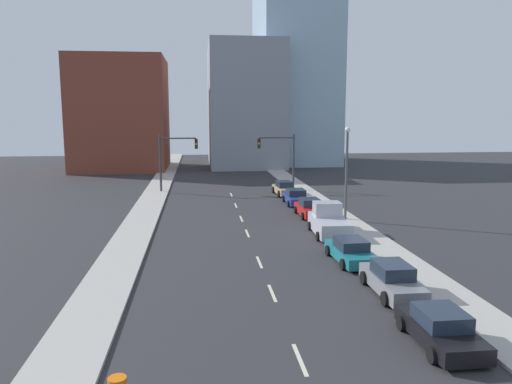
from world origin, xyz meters
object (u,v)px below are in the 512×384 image
Objects in this scene: sedan_teal at (351,251)px; sedan_tan at (284,189)px; sedan_gray at (392,280)px; sedan_blue at (296,197)px; sedan_black at (440,329)px; traffic_signal_right at (283,154)px; sedan_red at (310,208)px; street_lamp at (347,166)px; traffic_signal_left at (171,155)px; pickup_truck_silver at (329,222)px.

sedan_teal is 24.89m from sedan_tan.
sedan_blue is (0.10, 24.69, -0.04)m from sedan_gray.
sedan_gray reaches higher than sedan_blue.
sedan_blue is (0.34, 30.11, 0.03)m from sedan_black.
sedan_red is (-0.22, -14.82, -3.46)m from traffic_signal_right.
sedan_red is 0.93× the size of sedan_tan.
street_lamp reaches higher than sedan_gray.
sedan_black is 24.25m from sedan_red.
traffic_signal_left reaches higher than sedan_blue.
sedan_gray is 1.01× the size of sedan_blue.
sedan_teal is at bearing -90.79° from sedan_blue.
street_lamp is at bearing 82.41° from sedan_black.
traffic_signal_left is 24.96m from pickup_truck_silver.
street_lamp is 1.69× the size of sedan_red.
sedan_teal is at bearing -93.51° from sedan_red.
traffic_signal_left is 1.46× the size of sedan_black.
sedan_blue is at bearing 89.59° from sedan_gray.
pickup_truck_silver is at bearing 89.47° from sedan_gray.
sedan_black is 35.73m from sedan_tan.
street_lamp reaches higher than traffic_signal_left.
sedan_blue is at bearing 92.33° from pickup_truck_silver.
traffic_signal_left is at bearing 107.03° from sedan_black.
sedan_black is 0.93× the size of sedan_blue.
sedan_gray is 1.00× the size of sedan_teal.
traffic_signal_right is 9.62m from sedan_blue.
sedan_gray is at bearing -69.93° from traffic_signal_left.
sedan_teal is 19.27m from sedan_blue.
sedan_tan is at bearing 92.98° from pickup_truck_silver.
sedan_red is (0.15, 18.83, -0.01)m from sedan_gray.
traffic_signal_left is 22.60m from street_lamp.
street_lamp reaches higher than sedan_black.
sedan_black is at bearing -90.90° from traffic_signal_right.
traffic_signal_right reaches higher than sedan_gray.
pickup_truck_silver is at bearing 84.20° from sedan_teal.
traffic_signal_left is 1.35× the size of sedan_gray.
traffic_signal_left is 1.00× the size of traffic_signal_right.
sedan_teal is 13.42m from sedan_red.
sedan_red is at bearing -49.97° from traffic_signal_left.
traffic_signal_right is at bearing 88.98° from sedan_black.
sedan_gray is 24.69m from sedan_blue.
sedan_black is at bearing -92.69° from sedan_gray.
street_lamp reaches higher than sedan_tan.
sedan_black is (-0.61, -39.07, -3.52)m from traffic_signal_right.
sedan_black is (12.06, -39.07, -3.52)m from traffic_signal_left.
sedan_gray is 18.83m from sedan_red.
sedan_blue is (-2.56, 7.97, -3.82)m from street_lamp.
traffic_signal_left is 35.99m from sedan_gray.
sedan_blue is (12.40, -8.96, -3.49)m from traffic_signal_left.
sedan_teal is at bearing 93.85° from sedan_gray.
sedan_red is at bearing 88.96° from sedan_black.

